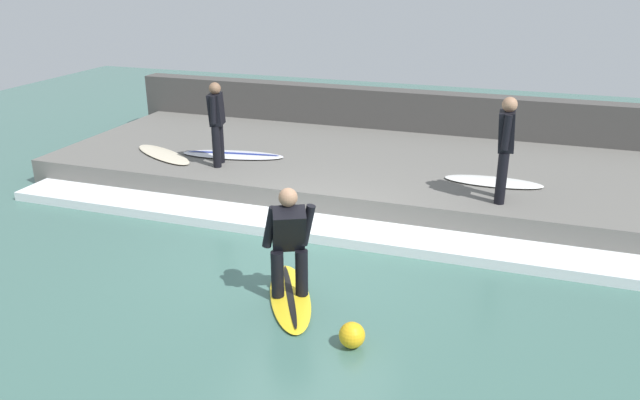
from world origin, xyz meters
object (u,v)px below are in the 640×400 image
at_px(surfboard_spare, 163,154).
at_px(marker_buoy, 352,335).
at_px(surfer_waiting_near, 505,144).
at_px(surfboard_waiting_far, 233,155).
at_px(surfboard_riding, 290,297).
at_px(surfer_waiting_far, 217,119).
at_px(surfer_riding, 289,238).
at_px(surfboard_waiting_near, 493,182).

height_order(surfboard_spare, marker_buoy, surfboard_spare).
bearing_deg(surfboard_spare, surfer_waiting_near, -93.30).
distance_m(surfer_waiting_near, surfboard_waiting_far, 5.22).
xyz_separation_m(surfboard_riding, marker_buoy, (-0.76, -1.04, 0.12)).
distance_m(surfboard_riding, surfboard_spare, 5.41).
xyz_separation_m(surfer_waiting_far, marker_buoy, (-4.17, -3.79, -1.20)).
bearing_deg(surfer_riding, surfboard_waiting_far, 34.65).
height_order(surfer_waiting_near, surfer_waiting_far, surfer_waiting_near).
bearing_deg(surfboard_waiting_far, surfboard_waiting_near, -89.90).
bearing_deg(surfer_waiting_near, surfer_waiting_far, 87.58).
bearing_deg(marker_buoy, surfboard_riding, 53.94).
bearing_deg(surfer_waiting_far, surfer_waiting_near, -92.42).
xyz_separation_m(surfboard_waiting_near, surfboard_spare, (-0.42, 6.22, 0.00)).
relative_size(surfer_waiting_far, marker_buoy, 5.18).
xyz_separation_m(surfboard_spare, marker_buoy, (-4.32, -5.09, -0.37)).
distance_m(surfboard_waiting_near, surfboard_waiting_far, 4.93).
bearing_deg(surfboard_riding, marker_buoy, -126.06).
bearing_deg(surfboard_riding, surfboard_waiting_near, -28.65).
bearing_deg(surfboard_riding, surfer_waiting_far, 38.87).
height_order(surfer_waiting_far, surfboard_spare, surfer_waiting_far).
bearing_deg(surfboard_riding, surfboard_spare, 48.64).
bearing_deg(surfer_riding, surfer_waiting_far, 38.87).
height_order(surfer_waiting_near, surfboard_waiting_far, surfer_waiting_near).
bearing_deg(surfer_riding, marker_buoy, -126.06).
bearing_deg(marker_buoy, surfboard_waiting_near, -13.48).
xyz_separation_m(surfer_riding, surfer_waiting_far, (3.41, 2.75, 0.49)).
height_order(surfer_riding, surfer_waiting_near, surfer_waiting_near).
xyz_separation_m(surfboard_riding, surfboard_waiting_far, (3.98, 2.75, 0.49)).
height_order(surfer_waiting_far, surfboard_waiting_far, surfer_waiting_far).
height_order(surfboard_riding, surfer_riding, surfer_riding).
bearing_deg(surfboard_spare, surfboard_waiting_far, -72.34).
xyz_separation_m(surfer_waiting_near, surfboard_spare, (0.37, 6.38, -0.90)).
relative_size(surfer_riding, surfboard_spare, 0.81).
height_order(surfer_riding, surfboard_waiting_near, surfer_riding).
height_order(surfer_riding, surfboard_waiting_far, surfer_riding).
xyz_separation_m(surfer_waiting_near, surfboard_waiting_far, (0.78, 5.08, -0.90)).
xyz_separation_m(surfboard_riding, surfboard_waiting_near, (3.99, -2.18, 0.49)).
distance_m(surfer_waiting_near, surfer_waiting_far, 5.08).
bearing_deg(surfboard_waiting_far, surfer_waiting_far, -179.99).
bearing_deg(surfboard_waiting_far, surfer_waiting_near, -98.74).
bearing_deg(surfboard_waiting_far, marker_buoy, -141.33).
relative_size(surfboard_waiting_near, surfboard_waiting_far, 0.79).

